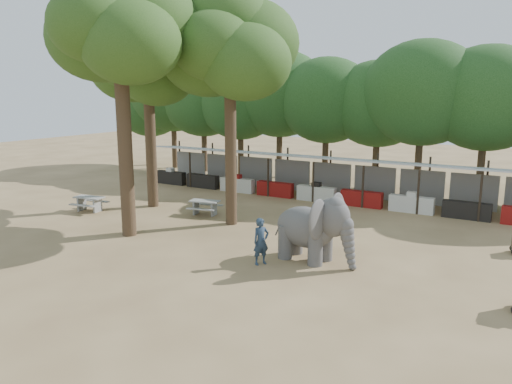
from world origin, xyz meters
The scene contains 10 objects.
ground centered at (0.00, 0.00, 0.00)m, with size 100.00×100.00×0.00m, color brown.
vendor_stalls centered at (0.00, 13.84, 1.18)m, with size 28.00×2.99×2.80m.
yard_tree_left centered at (-9.13, 7.19, 8.20)m, with size 7.10×6.90×11.02m.
yard_tree_center centered at (-6.13, 2.19, 9.21)m, with size 7.10×6.90×12.04m.
yard_tree_back centered at (-3.13, 6.19, 8.54)m, with size 7.10×6.90×11.36m.
backdrop_trees centered at (0.00, 19.00, 5.51)m, with size 46.46×5.95×8.33m.
elephant centered at (2.80, 2.96, 1.34)m, with size 3.56×2.69×2.68m.
handler centered at (1.18, 1.62, 0.90)m, with size 0.65×0.43×1.81m, color #26384C.
picnic_table_near centered at (-11.19, 4.30, 0.53)m, with size 1.82×1.69×0.81m.
picnic_table_far centered at (-5.21, 6.81, 0.51)m, with size 1.83×1.71×0.78m.
Camera 1 is at (10.14, -14.20, 6.55)m, focal length 35.00 mm.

